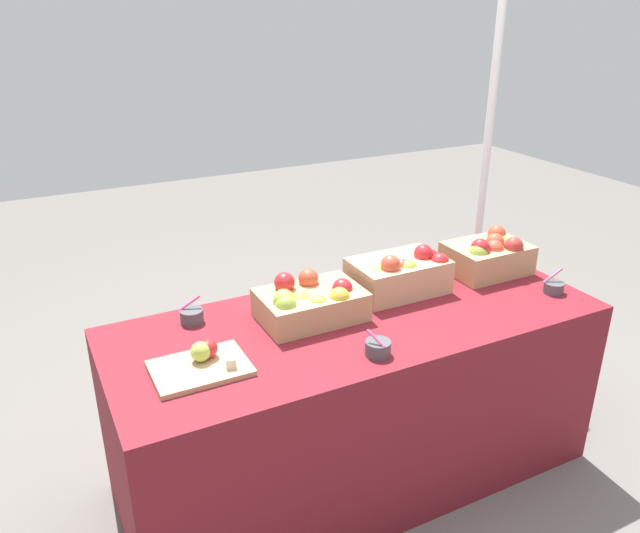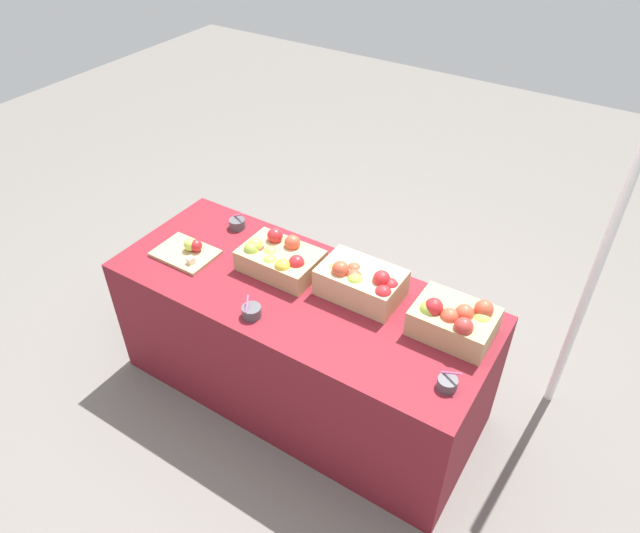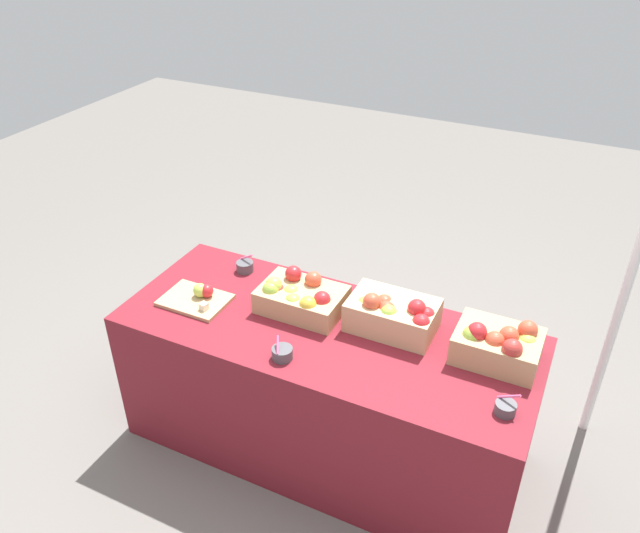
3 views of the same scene
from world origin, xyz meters
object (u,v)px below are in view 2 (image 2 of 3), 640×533
object	(u,v)px
apple_crate_right	(278,258)
sample_bowl_far	(237,223)
apple_crate_middle	(361,282)
tent_pole	(600,260)
cutting_board_front	(188,251)
sample_bowl_mid	(252,311)
apple_crate_left	(455,320)
sample_bowl_near	(447,383)

from	to	relation	value
apple_crate_right	sample_bowl_far	bearing A→B (deg)	156.54
apple_crate_middle	tent_pole	size ratio (longest dim) A/B	0.20
apple_crate_right	cutting_board_front	size ratio (longest dim) A/B	1.25
apple_crate_right	sample_bowl_far	xyz separation A→B (m)	(-0.41, 0.18, -0.04)
tent_pole	sample_bowl_mid	bearing A→B (deg)	-142.72
apple_crate_left	sample_bowl_far	size ratio (longest dim) A/B	3.46
apple_crate_right	sample_bowl_mid	xyz separation A→B (m)	(0.09, -0.34, -0.04)
apple_crate_left	apple_crate_middle	xyz separation A→B (m)	(-0.47, 0.00, 0.00)
apple_crate_middle	cutting_board_front	distance (m)	0.93
sample_bowl_mid	sample_bowl_far	size ratio (longest dim) A/B	0.97
apple_crate_right	sample_bowl_near	bearing A→B (deg)	-13.93
sample_bowl_mid	apple_crate_right	bearing A→B (deg)	105.42
apple_crate_middle	apple_crate_left	bearing A→B (deg)	-0.54
sample_bowl_far	tent_pole	bearing A→B (deg)	14.05
apple_crate_right	tent_pole	xyz separation A→B (m)	(1.35, 0.62, 0.15)
sample_bowl_near	apple_crate_left	bearing A→B (deg)	108.66
apple_crate_middle	sample_bowl_far	size ratio (longest dim) A/B	3.85
apple_crate_left	sample_bowl_near	size ratio (longest dim) A/B	3.45
apple_crate_left	apple_crate_middle	size ratio (longest dim) A/B	0.90
apple_crate_left	apple_crate_right	world-z (taller)	apple_crate_left
apple_crate_left	tent_pole	xyz separation A→B (m)	(0.44, 0.57, 0.14)
cutting_board_front	sample_bowl_near	size ratio (longest dim) A/B	3.10
apple_crate_middle	apple_crate_right	bearing A→B (deg)	-173.75
apple_crate_right	apple_crate_left	bearing A→B (deg)	2.77
sample_bowl_near	tent_pole	distance (m)	0.95
apple_crate_right	sample_bowl_near	world-z (taller)	apple_crate_right
apple_crate_right	tent_pole	bearing A→B (deg)	24.53
sample_bowl_far	tent_pole	world-z (taller)	tent_pole
apple_crate_left	tent_pole	bearing A→B (deg)	52.28
apple_crate_left	sample_bowl_mid	xyz separation A→B (m)	(-0.81, -0.38, -0.05)
apple_crate_middle	sample_bowl_mid	distance (m)	0.52
apple_crate_left	apple_crate_right	size ratio (longest dim) A/B	0.89
cutting_board_front	apple_crate_left	bearing A→B (deg)	8.10
cutting_board_front	sample_bowl_mid	size ratio (longest dim) A/B	3.19
apple_crate_left	cutting_board_front	xyz separation A→B (m)	(-1.37, -0.20, -0.06)
sample_bowl_near	sample_bowl_far	bearing A→B (deg)	163.22
apple_crate_right	cutting_board_front	bearing A→B (deg)	-162.01
sample_bowl_far	sample_bowl_near	bearing A→B (deg)	-16.78
apple_crate_left	cutting_board_front	distance (m)	1.39
sample_bowl_near	apple_crate_right	bearing A→B (deg)	166.07
tent_pole	sample_bowl_near	bearing A→B (deg)	-111.64
cutting_board_front	sample_bowl_near	bearing A→B (deg)	-3.79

